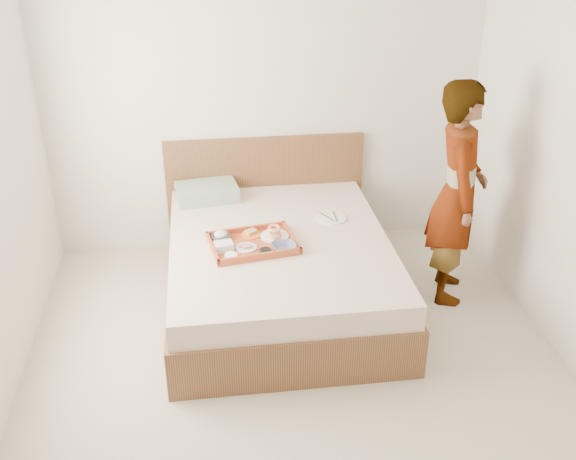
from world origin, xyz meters
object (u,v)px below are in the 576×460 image
(bed, at_px, (279,271))
(person, at_px, (457,194))
(tray, at_px, (253,243))
(dinner_plate, at_px, (331,218))

(bed, distance_m, person, 1.40)
(bed, height_order, person, person)
(tray, relative_size, dinner_plate, 2.54)
(tray, bearing_deg, dinner_plate, 20.28)
(tray, distance_m, person, 1.50)
(bed, bearing_deg, tray, -156.71)
(person, bearing_deg, dinner_plate, 85.84)
(dinner_plate, bearing_deg, bed, -147.84)
(tray, xyz_separation_m, person, (1.47, 0.05, 0.27))
(dinner_plate, relative_size, person, 0.14)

